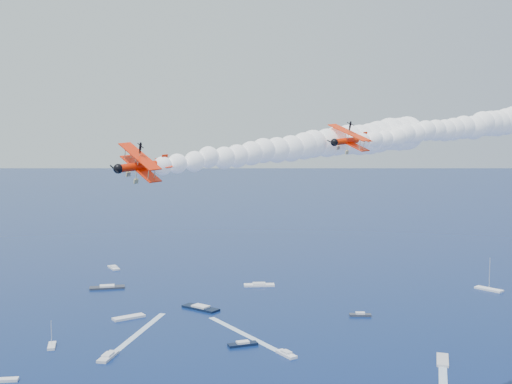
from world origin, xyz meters
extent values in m
cube|color=silver|center=(-29.64, 92.04, 0.35)|extent=(5.60, 8.92, 0.70)
cube|color=silver|center=(56.20, 75.20, 0.35)|extent=(6.64, 9.73, 0.70)
cube|color=white|center=(17.11, 86.18, 0.35)|extent=(4.84, 7.36, 0.70)
cube|color=white|center=(-45.49, 103.47, 0.35)|extent=(2.38, 6.32, 0.70)
cube|color=white|center=(23.02, 163.30, 0.35)|extent=(12.01, 4.98, 0.70)
cube|color=black|center=(-1.75, 134.80, 0.35)|extent=(12.49, 12.61, 0.70)
cube|color=#2C2F3A|center=(-34.38, 169.00, 0.35)|extent=(13.18, 4.90, 0.70)
cube|color=#333744|center=(48.33, 118.14, 0.35)|extent=(7.31, 3.64, 0.70)
cube|color=black|center=(6.83, 95.99, 0.35)|extent=(8.67, 4.09, 0.70)
cube|color=white|center=(-33.72, 204.48, 0.35)|extent=(5.79, 9.65, 0.70)
cube|color=white|center=(106.78, 142.69, 0.35)|extent=(8.37, 10.45, 0.70)
cube|color=white|center=(-53.05, 79.85, 0.35)|extent=(6.30, 2.18, 0.70)
cube|color=white|center=(-25.23, 127.83, 0.35)|extent=(10.72, 7.36, 0.70)
cube|color=white|center=(-21.27, 113.73, 0.03)|extent=(15.54, 36.17, 0.04)
cube|color=white|center=(8.24, 106.88, 0.03)|extent=(16.80, 35.72, 0.04)
camera|label=1|loc=(-18.54, -78.23, 60.06)|focal=45.67mm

